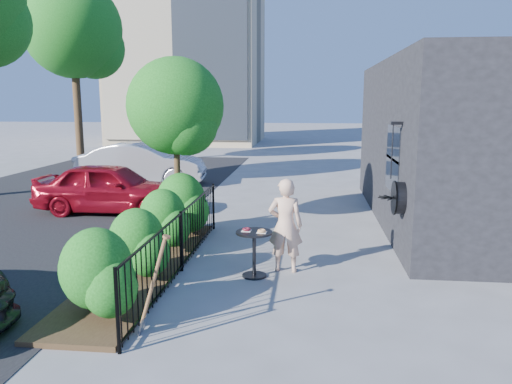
# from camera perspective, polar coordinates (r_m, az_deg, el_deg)

# --- Properties ---
(ground) EXTENTS (120.00, 120.00, 0.00)m
(ground) POSITION_cam_1_polar(r_m,az_deg,el_deg) (8.94, 1.03, -9.35)
(ground) COLOR gray
(ground) RESTS_ON ground
(shop_building) EXTENTS (6.22, 9.00, 4.00)m
(shop_building) POSITION_cam_1_polar(r_m,az_deg,el_deg) (13.76, 26.46, 5.07)
(shop_building) COLOR black
(shop_building) RESTS_ON ground
(fence) EXTENTS (0.05, 6.05, 1.10)m
(fence) POSITION_cam_1_polar(r_m,az_deg,el_deg) (9.02, -8.54, -5.55)
(fence) COLOR black
(fence) RESTS_ON ground
(planting_bed) EXTENTS (1.30, 6.00, 0.08)m
(planting_bed) POSITION_cam_1_polar(r_m,az_deg,el_deg) (9.37, -12.64, -8.40)
(planting_bed) COLOR #382616
(planting_bed) RESTS_ON ground
(shrubs) EXTENTS (1.10, 5.60, 1.24)m
(shrubs) POSITION_cam_1_polar(r_m,az_deg,el_deg) (9.24, -12.02, -4.37)
(shrubs) COLOR #155513
(shrubs) RESTS_ON ground
(patio_tree) EXTENTS (2.20, 2.20, 3.94)m
(patio_tree) POSITION_cam_1_polar(r_m,az_deg,el_deg) (11.53, -8.92, 9.00)
(patio_tree) COLOR #3F2B19
(patio_tree) RESTS_ON ground
(street_tree_far) EXTENTS (4.40, 4.40, 8.28)m
(street_tree_far) POSITION_cam_1_polar(r_m,az_deg,el_deg) (24.93, -20.09, 16.48)
(street_tree_far) COLOR #3F2B19
(street_tree_far) RESTS_ON ground
(cafe_table) EXTENTS (0.64, 0.64, 0.86)m
(cafe_table) POSITION_cam_1_polar(r_m,az_deg,el_deg) (8.66, -0.21, -6.14)
(cafe_table) COLOR black
(cafe_table) RESTS_ON ground
(woman) EXTENTS (0.63, 0.42, 1.69)m
(woman) POSITION_cam_1_polar(r_m,az_deg,el_deg) (8.87, 3.39, -3.83)
(woman) COLOR #E5B394
(woman) RESTS_ON ground
(shovel) EXTENTS (0.47, 0.18, 1.39)m
(shovel) POSITION_cam_1_polar(r_m,az_deg,el_deg) (6.71, -11.87, -10.92)
(shovel) COLOR brown
(shovel) RESTS_ON ground
(car_red) EXTENTS (4.04, 1.63, 1.38)m
(car_red) POSITION_cam_1_polar(r_m,az_deg,el_deg) (14.11, -16.26, 0.47)
(car_red) COLOR maroon
(car_red) RESTS_ON ground
(car_silver) EXTENTS (4.70, 2.02, 1.51)m
(car_silver) POSITION_cam_1_polar(r_m,az_deg,el_deg) (18.59, -12.95, 3.14)
(car_silver) COLOR #B7B7BC
(car_silver) RESTS_ON ground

